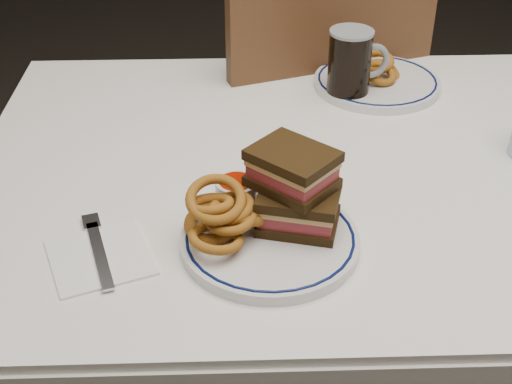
{
  "coord_description": "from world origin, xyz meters",
  "views": [
    {
      "loc": [
        -0.2,
        -1.0,
        1.36
      ],
      "look_at": [
        -0.17,
        -0.23,
        0.85
      ],
      "focal_mm": 50.0,
      "sensor_mm": 36.0,
      "label": 1
    }
  ],
  "objects_px": {
    "chair_far": "(304,132)",
    "far_plate": "(377,82)",
    "reuben_sandwich": "(296,189)",
    "main_plate": "(270,240)",
    "beer_mug": "(351,65)"
  },
  "relations": [
    {
      "from": "chair_far",
      "to": "far_plate",
      "type": "bearing_deg",
      "value": -60.93
    },
    {
      "from": "chair_far",
      "to": "far_plate",
      "type": "height_order",
      "value": "chair_far"
    },
    {
      "from": "reuben_sandwich",
      "to": "far_plate",
      "type": "xyz_separation_m",
      "value": [
        0.2,
        0.47,
        -0.06
      ]
    },
    {
      "from": "chair_far",
      "to": "reuben_sandwich",
      "type": "height_order",
      "value": "chair_far"
    },
    {
      "from": "reuben_sandwich",
      "to": "far_plate",
      "type": "bearing_deg",
      "value": 66.89
    },
    {
      "from": "main_plate",
      "to": "reuben_sandwich",
      "type": "xyz_separation_m",
      "value": [
        0.04,
        0.03,
        0.06
      ]
    },
    {
      "from": "chair_far",
      "to": "main_plate",
      "type": "distance_m",
      "value": 0.76
    },
    {
      "from": "beer_mug",
      "to": "far_plate",
      "type": "relative_size",
      "value": 0.55
    },
    {
      "from": "main_plate",
      "to": "reuben_sandwich",
      "type": "height_order",
      "value": "reuben_sandwich"
    },
    {
      "from": "reuben_sandwich",
      "to": "far_plate",
      "type": "distance_m",
      "value": 0.51
    },
    {
      "from": "beer_mug",
      "to": "far_plate",
      "type": "height_order",
      "value": "beer_mug"
    },
    {
      "from": "main_plate",
      "to": "far_plate",
      "type": "height_order",
      "value": "same"
    },
    {
      "from": "beer_mug",
      "to": "far_plate",
      "type": "distance_m",
      "value": 0.1
    },
    {
      "from": "main_plate",
      "to": "reuben_sandwich",
      "type": "relative_size",
      "value": 1.74
    },
    {
      "from": "far_plate",
      "to": "reuben_sandwich",
      "type": "bearing_deg",
      "value": -113.11
    }
  ]
}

